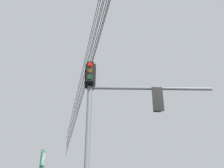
{
  "coord_description": "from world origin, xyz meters",
  "views": [
    {
      "loc": [
        -6.42,
        -7.39,
        1.43
      ],
      "look_at": [
        1.17,
        -0.85,
        6.52
      ],
      "focal_mm": 43.16,
      "sensor_mm": 36.0,
      "label": 1
    }
  ],
  "objects": [
    {
      "name": "signal_mast_assembly",
      "position": [
        1.08,
        -0.76,
        5.24
      ],
      "size": [
        3.9,
        4.24,
        7.4
      ],
      "color": "slate",
      "rests_on": "ground"
    },
    {
      "name": "overhead_wire_span",
      "position": [
        1.48,
        1.06,
        8.27
      ],
      "size": [
        20.42,
        26.97,
        2.4
      ],
      "color": "black"
    }
  ]
}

